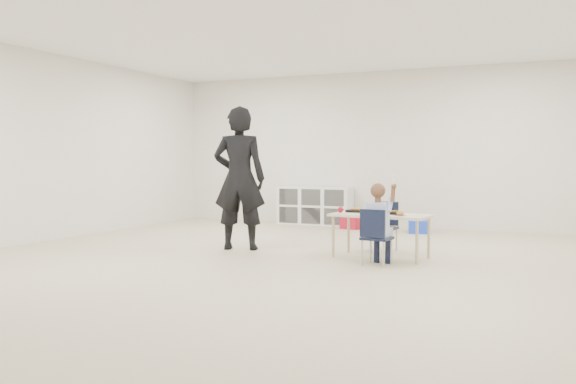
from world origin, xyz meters
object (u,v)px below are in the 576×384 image
at_px(chair_near, 377,237).
at_px(adult, 239,178).
at_px(table, 381,236).
at_px(child, 377,221).
at_px(cubby_shelf, 315,206).

bearing_deg(chair_near, adult, 172.63).
xyz_separation_m(table, child, (0.10, -0.53, 0.24)).
bearing_deg(table, child, -73.77).
bearing_deg(child, cubby_shelf, 126.07).
bearing_deg(chair_near, cubby_shelf, 126.07).
height_order(chair_near, cubby_shelf, cubby_shelf).
height_order(chair_near, adult, adult).
bearing_deg(cubby_shelf, table, -56.36).
relative_size(child, adult, 0.54).
height_order(table, cubby_shelf, cubby_shelf).
bearing_deg(child, chair_near, 0.00).
bearing_deg(adult, chair_near, 149.88).
relative_size(table, cubby_shelf, 0.88).
bearing_deg(cubby_shelf, chair_near, -59.01).
bearing_deg(cubby_shelf, adult, -85.66).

